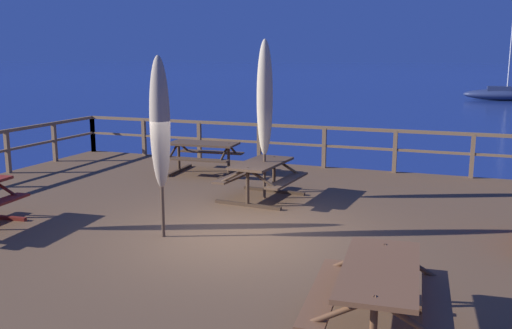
% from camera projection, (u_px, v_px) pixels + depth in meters
% --- Properties ---
extents(ground_plane, '(600.00, 600.00, 0.00)m').
position_uv_depth(ground_plane, '(237.00, 271.00, 9.20)').
color(ground_plane, navy).
extents(wooden_deck, '(14.68, 12.23, 0.63)m').
position_uv_depth(wooden_deck, '(236.00, 253.00, 9.14)').
color(wooden_deck, brown).
rests_on(wooden_deck, ground).
extents(railing_waterside_far, '(14.48, 0.10, 1.09)m').
position_uv_depth(railing_waterside_far, '(324.00, 139.00, 14.43)').
color(railing_waterside_far, brown).
rests_on(railing_waterside_far, wooden_deck).
extents(picnic_table_front_left, '(1.53, 1.90, 0.78)m').
position_uv_depth(picnic_table_front_left, '(379.00, 287.00, 5.66)').
color(picnic_table_front_left, brown).
rests_on(picnic_table_front_left, wooden_deck).
extents(picnic_table_mid_left, '(1.53, 1.75, 0.78)m').
position_uv_depth(picnic_table_mid_left, '(261.00, 173.00, 11.27)').
color(picnic_table_mid_left, brown).
rests_on(picnic_table_mid_left, wooden_deck).
extents(picnic_table_front_right, '(1.77, 1.50, 0.78)m').
position_uv_depth(picnic_table_front_right, '(203.00, 151.00, 13.79)').
color(picnic_table_front_right, brown).
rests_on(picnic_table_front_right, wooden_deck).
extents(patio_umbrella_tall_front, '(0.32, 0.32, 2.88)m').
position_uv_depth(patio_umbrella_tall_front, '(160.00, 124.00, 8.64)').
color(patio_umbrella_tall_front, '#4C3828').
rests_on(patio_umbrella_tall_front, wooden_deck).
extents(patio_umbrella_short_mid, '(0.32, 0.32, 3.20)m').
position_uv_depth(patio_umbrella_short_mid, '(265.00, 99.00, 11.05)').
color(patio_umbrella_short_mid, '#4C3828').
rests_on(patio_umbrella_short_mid, wooden_deck).
extents(sailboat_distant, '(6.04, 1.83, 7.72)m').
position_uv_depth(sailboat_distant, '(502.00, 94.00, 44.95)').
color(sailboat_distant, navy).
rests_on(sailboat_distant, ground).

